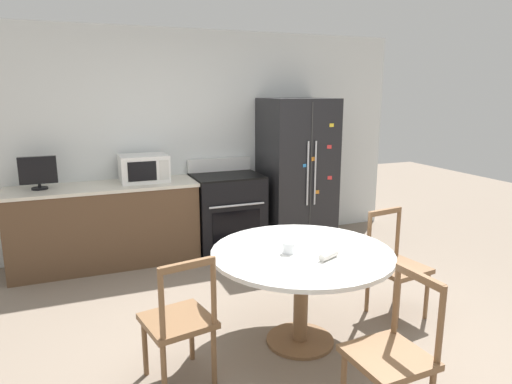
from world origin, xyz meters
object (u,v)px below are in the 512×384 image
object	(u,v)px
dining_chair_right	(396,266)
dining_chair_near	(392,355)
refrigerator	(297,172)
candle_glass	(289,248)
countertop_tv	(38,172)
microwave	(144,168)
oven_range	(227,212)
dining_chair_left	(179,322)

from	to	relation	value
dining_chair_right	dining_chair_near	world-z (taller)	same
refrigerator	candle_glass	world-z (taller)	refrigerator
countertop_tv	candle_glass	size ratio (longest dim) A/B	3.94
microwave	dining_chair_right	distance (m)	2.87
oven_range	candle_glass	world-z (taller)	oven_range
dining_chair_left	refrigerator	bearing A→B (deg)	38.29
countertop_tv	dining_chair_left	world-z (taller)	countertop_tv
oven_range	dining_chair_right	distance (m)	2.27
microwave	dining_chair_right	bearing A→B (deg)	-51.28
dining_chair_near	refrigerator	bearing A→B (deg)	-20.32
refrigerator	dining_chair_near	xyz separation A→B (m)	(-0.99, -3.15, -0.47)
refrigerator	microwave	bearing A→B (deg)	176.30
dining_chair_left	dining_chair_right	xyz separation A→B (m)	(1.93, 0.25, 0.00)
countertop_tv	dining_chair_right	distance (m)	3.62
candle_glass	oven_range	bearing A→B (deg)	82.99
refrigerator	dining_chair_near	world-z (taller)	refrigerator
refrigerator	microwave	size ratio (longest dim) A/B	3.46
dining_chair_left	dining_chair_near	bearing A→B (deg)	-49.23
dining_chair_near	oven_range	bearing A→B (deg)	-4.47
countertop_tv	dining_chair_left	bearing A→B (deg)	-69.67
countertop_tv	dining_chair_near	bearing A→B (deg)	-59.24
dining_chair_right	candle_glass	distance (m)	1.14
microwave	candle_glass	distance (m)	2.42
refrigerator	candle_glass	xyz separation A→B (m)	(-1.18, -2.18, -0.13)
countertop_tv	refrigerator	bearing A→B (deg)	-2.03
refrigerator	oven_range	bearing A→B (deg)	176.89
refrigerator	oven_range	xyz separation A→B (m)	(-0.90, 0.05, -0.44)
dining_chair_right	dining_chair_near	bearing A→B (deg)	42.92
refrigerator	dining_chair_left	xyz separation A→B (m)	(-2.02, -2.32, -0.47)
countertop_tv	dining_chair_near	distance (m)	3.84
oven_range	countertop_tv	size ratio (longest dim) A/B	2.97
oven_range	dining_chair_right	xyz separation A→B (m)	(0.80, -2.12, -0.03)
refrigerator	dining_chair_right	xyz separation A→B (m)	(-0.10, -2.07, -0.47)
oven_range	dining_chair_near	distance (m)	3.20
microwave	candle_glass	size ratio (longest dim) A/B	5.66
oven_range	dining_chair_right	size ratio (longest dim) A/B	1.20
oven_range	dining_chair_near	bearing A→B (deg)	-91.52
dining_chair_left	dining_chair_near	xyz separation A→B (m)	(1.04, -0.83, 0.00)
dining_chair_right	microwave	bearing A→B (deg)	-58.94
microwave	countertop_tv	world-z (taller)	countertop_tv
countertop_tv	dining_chair_near	xyz separation A→B (m)	(1.94, -3.26, -0.65)
refrigerator	dining_chair_left	size ratio (longest dim) A/B	2.01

